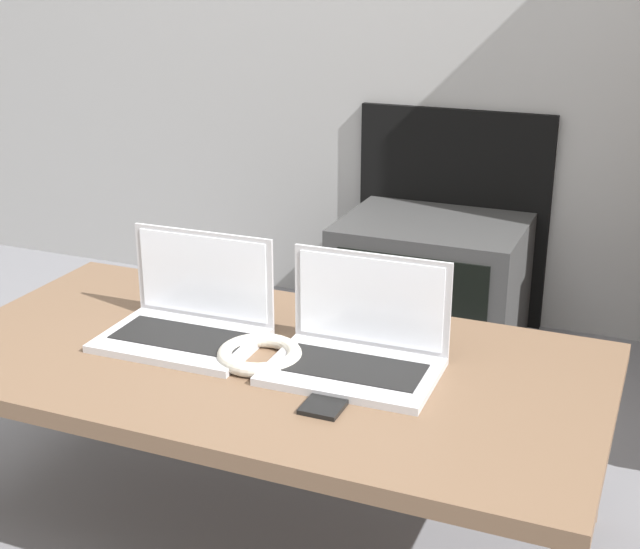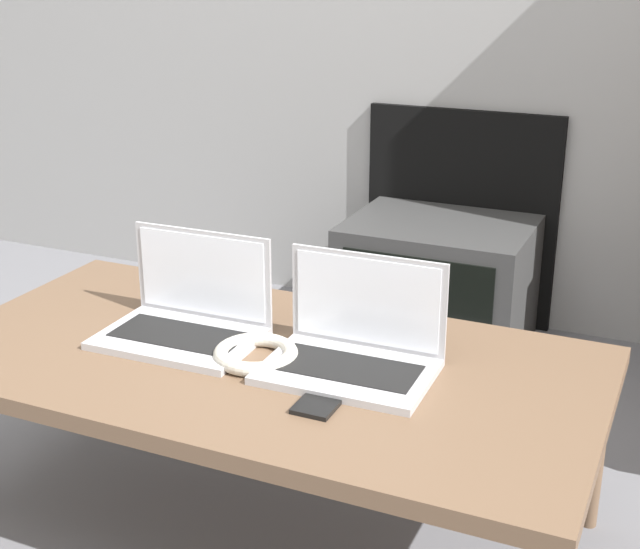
{
  "view_description": "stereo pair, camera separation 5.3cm",
  "coord_description": "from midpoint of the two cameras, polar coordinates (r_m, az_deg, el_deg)",
  "views": [
    {
      "loc": [
        0.75,
        -1.17,
        1.22
      ],
      "look_at": [
        0.0,
        0.63,
        0.51
      ],
      "focal_mm": 50.0,
      "sensor_mm": 36.0,
      "label": 1
    },
    {
      "loc": [
        0.8,
        -1.15,
        1.22
      ],
      "look_at": [
        0.0,
        0.63,
        0.51
      ],
      "focal_mm": 50.0,
      "sensor_mm": 36.0,
      "label": 2
    }
  ],
  "objects": [
    {
      "name": "table",
      "position": [
        1.87,
        -2.96,
        -6.08
      ],
      "size": [
        1.39,
        0.72,
        0.43
      ],
      "color": "brown",
      "rests_on": "ground_plane"
    },
    {
      "name": "laptop_left",
      "position": [
        1.95,
        -7.71,
        -2.59
      ],
      "size": [
        0.34,
        0.24,
        0.22
      ],
      "rotation": [
        0.0,
        0.0,
        0.02
      ],
      "color": "#B2B2B7",
      "rests_on": "table"
    },
    {
      "name": "laptop_right",
      "position": [
        1.79,
        3.07,
        -4.58
      ],
      "size": [
        0.34,
        0.24,
        0.22
      ],
      "rotation": [
        0.0,
        0.0,
        0.02
      ],
      "color": "#B2B2B7",
      "rests_on": "table"
    },
    {
      "name": "headphones",
      "position": [
        1.83,
        -3.24,
        -5.12
      ],
      "size": [
        0.17,
        0.17,
        0.03
      ],
      "color": "beige",
      "rests_on": "table"
    },
    {
      "name": "phone",
      "position": [
        1.68,
        1.15,
        -7.94
      ],
      "size": [
        0.07,
        0.15,
        0.01
      ],
      "color": "black",
      "rests_on": "table"
    },
    {
      "name": "tv",
      "position": [
        2.92,
        8.03,
        -0.53
      ],
      "size": [
        0.58,
        0.46,
        0.41
      ],
      "color": "#383838",
      "rests_on": "ground_plane"
    }
  ]
}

